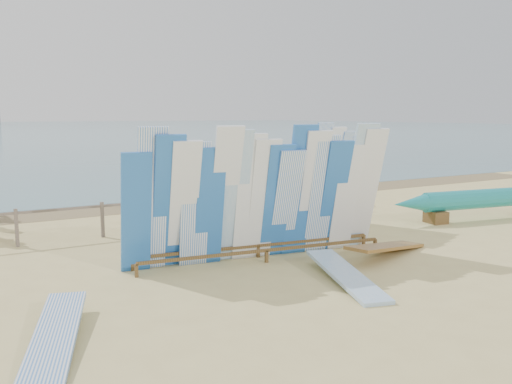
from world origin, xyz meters
TOP-DOWN VIEW (x-y plane):
  - ground at (0.00, 0.00)m, footprint 160.00×160.00m
  - wet_sand_strip at (0.00, 7.20)m, footprint 40.00×2.60m
  - fence at (0.00, 3.00)m, footprint 12.08×0.08m
  - main_surfboard_rack at (0.41, -0.89)m, footprint 5.85×1.54m
  - side_surfboard_rack at (3.58, 1.04)m, footprint 2.58×1.22m
  - outrigger_canoe at (8.44, -0.24)m, footprint 6.34×1.56m
  - vendor_table at (2.68, 0.97)m, footprint 0.92×0.71m
  - flat_board_c at (2.92, -1.99)m, footprint 2.72×1.42m
  - flat_board_e at (-4.23, -3.23)m, footprint 1.36×2.74m
  - flat_board_b at (0.95, -3.00)m, footprint 1.25×2.75m
  - beach_chair_left at (1.39, 3.47)m, footprint 0.65×0.66m
  - beach_chair_right at (1.15, 3.76)m, footprint 0.72×0.73m
  - stroller at (2.56, 3.55)m, footprint 0.65×0.80m
  - beachgoer_10 at (4.97, 5.44)m, footprint 1.17×0.69m
  - beachgoer_extra_0 at (6.26, 4.61)m, footprint 1.00×1.16m
  - beachgoer_5 at (2.02, 6.40)m, footprint 1.82×1.19m
  - beachgoer_4 at (0.24, 5.68)m, footprint 0.63×1.00m
  - beachgoer_6 at (1.67, 4.74)m, footprint 0.83×1.02m
  - beachgoer_9 at (5.08, 5.96)m, footprint 0.95×1.07m

SIDE VIEW (x-z plane):
  - ground at x=0.00m, z-range 0.00..0.00m
  - wet_sand_strip at x=0.00m, z-range -0.01..0.01m
  - flat_board_c at x=2.92m, z-range -0.21..0.21m
  - flat_board_e at x=-4.23m, z-range -0.15..0.15m
  - flat_board_b at x=0.95m, z-range -0.14..0.14m
  - beach_chair_right at x=1.15m, z-range -0.17..0.64m
  - beach_chair_left at x=1.39m, z-range -0.18..0.68m
  - vendor_table at x=2.68m, z-range -0.19..0.94m
  - stroller at x=2.56m, z-range -0.09..0.86m
  - outrigger_canoe at x=8.44m, z-range 0.13..1.03m
  - fence at x=0.00m, z-range 0.18..1.08m
  - beachgoer_9 at x=5.08m, z-range 0.00..1.58m
  - beachgoer_4 at x=0.24m, z-range 0.00..1.59m
  - beachgoer_extra_0 at x=6.26m, z-range 0.00..1.70m
  - beachgoer_5 at x=2.02m, z-range 0.00..1.87m
  - beachgoer_10 at x=4.97m, z-range 0.00..1.87m
  - beachgoer_6 at x=1.67m, z-range 0.00..1.88m
  - side_surfboard_rack at x=3.58m, z-range -0.14..2.74m
  - main_surfboard_rack at x=0.41m, z-range -0.14..2.76m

